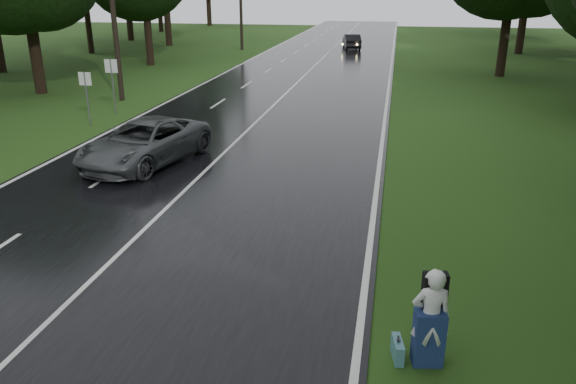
# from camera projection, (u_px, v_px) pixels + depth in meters

# --- Properties ---
(ground) EXTENTS (160.00, 160.00, 0.00)m
(ground) POSITION_uv_depth(u_px,v_px,m) (54.00, 318.00, 10.73)
(ground) COLOR #244614
(ground) RESTS_ON ground
(road) EXTENTS (12.00, 140.00, 0.04)m
(road) POSITION_uv_depth(u_px,v_px,m) (273.00, 106.00, 29.12)
(road) COLOR black
(road) RESTS_ON ground
(lane_center) EXTENTS (0.12, 140.00, 0.01)m
(lane_center) POSITION_uv_depth(u_px,v_px,m) (273.00, 106.00, 29.11)
(lane_center) COLOR silver
(lane_center) RESTS_ON road
(grey_car) EXTENTS (3.71, 5.87, 1.51)m
(grey_car) POSITION_uv_depth(u_px,v_px,m) (145.00, 142.00, 19.58)
(grey_car) COLOR #454849
(grey_car) RESTS_ON road
(far_car) EXTENTS (2.22, 4.37, 1.37)m
(far_car) POSITION_uv_depth(u_px,v_px,m) (352.00, 41.00, 54.17)
(far_car) COLOR black
(far_car) RESTS_ON road
(hitchhiker) EXTENTS (0.71, 0.67, 1.78)m
(hitchhiker) POSITION_uv_depth(u_px,v_px,m) (430.00, 320.00, 9.20)
(hitchhiker) COLOR silver
(hitchhiker) RESTS_ON ground
(suitcase) EXTENTS (0.24, 0.53, 0.37)m
(suitcase) POSITION_uv_depth(u_px,v_px,m) (397.00, 349.00, 9.51)
(suitcase) COLOR #43757F
(suitcase) RESTS_ON ground
(utility_pole_mid) EXTENTS (1.80, 0.28, 9.42)m
(utility_pole_mid) POSITION_uv_depth(u_px,v_px,m) (122.00, 100.00, 30.69)
(utility_pole_mid) COLOR black
(utility_pole_mid) RESTS_ON ground
(utility_pole_far) EXTENTS (1.80, 0.28, 10.04)m
(utility_pole_far) POSITION_uv_depth(u_px,v_px,m) (242.00, 50.00, 53.80)
(utility_pole_far) COLOR black
(utility_pole_far) RESTS_ON ground
(road_sign_a) EXTENTS (0.57, 0.10, 2.39)m
(road_sign_a) POSITION_uv_depth(u_px,v_px,m) (91.00, 126.00, 25.19)
(road_sign_a) COLOR white
(road_sign_a) RESTS_ON ground
(road_sign_b) EXTENTS (0.63, 0.10, 2.64)m
(road_sign_b) POSITION_uv_depth(u_px,v_px,m) (116.00, 114.00, 27.43)
(road_sign_b) COLOR white
(road_sign_b) RESTS_ON ground
(tree_left_d) EXTENTS (8.30, 8.30, 12.97)m
(tree_left_d) POSITION_uv_depth(u_px,v_px,m) (42.00, 93.00, 32.67)
(tree_left_d) COLOR black
(tree_left_d) RESTS_ON ground
(tree_left_e) EXTENTS (8.19, 8.19, 12.80)m
(tree_left_e) POSITION_uv_depth(u_px,v_px,m) (151.00, 65.00, 43.83)
(tree_left_e) COLOR black
(tree_left_e) RESTS_ON ground
(tree_left_f) EXTENTS (11.58, 11.58, 18.10)m
(tree_left_f) POSITION_uv_depth(u_px,v_px,m) (169.00, 46.00, 57.43)
(tree_left_f) COLOR black
(tree_left_f) RESTS_ON ground
(tree_right_e) EXTENTS (9.22, 9.22, 14.41)m
(tree_right_e) POSITION_uv_depth(u_px,v_px,m) (499.00, 76.00, 38.57)
(tree_right_e) COLOR black
(tree_right_e) RESTS_ON ground
(tree_right_f) EXTENTS (9.03, 9.03, 14.11)m
(tree_right_f) POSITION_uv_depth(u_px,v_px,m) (518.00, 54.00, 50.92)
(tree_right_f) COLOR black
(tree_right_f) RESTS_ON ground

